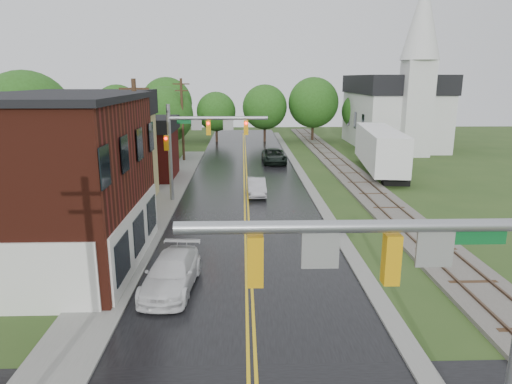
{
  "coord_description": "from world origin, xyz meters",
  "views": [
    {
      "loc": [
        -0.25,
        -6.46,
        9.03
      ],
      "look_at": [
        0.41,
        15.6,
        3.5
      ],
      "focal_mm": 32.0,
      "sensor_mm": 36.0,
      "label": 1
    }
  ],
  "objects_px": {
    "pickup_white": "(172,273)",
    "sedan_silver": "(257,187)",
    "tree_left_b": "(29,119)",
    "tree_left_e": "(166,116)",
    "traffic_signal_far": "(198,135)",
    "tree_left_c": "(107,124)",
    "church": "(397,103)",
    "utility_pole_c": "(182,119)",
    "suv_dark": "(274,156)",
    "traffic_signal_near": "(426,283)",
    "utility_pole_b": "(138,149)",
    "semi_trailer": "(380,148)"
  },
  "relations": [
    {
      "from": "pickup_white",
      "to": "sedan_silver",
      "type": "bearing_deg",
      "value": 80.3
    },
    {
      "from": "tree_left_b",
      "to": "tree_left_e",
      "type": "bearing_deg",
      "value": 57.26
    },
    {
      "from": "traffic_signal_far",
      "to": "tree_left_c",
      "type": "height_order",
      "value": "tree_left_c"
    },
    {
      "from": "church",
      "to": "utility_pole_c",
      "type": "height_order",
      "value": "church"
    },
    {
      "from": "tree_left_b",
      "to": "sedan_silver",
      "type": "bearing_deg",
      "value": -10.24
    },
    {
      "from": "utility_pole_c",
      "to": "tree_left_e",
      "type": "height_order",
      "value": "utility_pole_c"
    },
    {
      "from": "tree_left_c",
      "to": "pickup_white",
      "type": "bearing_deg",
      "value": -69.4
    },
    {
      "from": "sedan_silver",
      "to": "pickup_white",
      "type": "height_order",
      "value": "pickup_white"
    },
    {
      "from": "traffic_signal_far",
      "to": "tree_left_b",
      "type": "bearing_deg",
      "value": 161.19
    },
    {
      "from": "utility_pole_c",
      "to": "tree_left_c",
      "type": "xyz_separation_m",
      "value": [
        -7.05,
        -4.1,
        -0.21
      ]
    },
    {
      "from": "tree_left_e",
      "to": "sedan_silver",
      "type": "bearing_deg",
      "value": -60.87
    },
    {
      "from": "sedan_silver",
      "to": "utility_pole_c",
      "type": "bearing_deg",
      "value": 114.9
    },
    {
      "from": "tree_left_c",
      "to": "traffic_signal_far",
      "type": "bearing_deg",
      "value": -51.18
    },
    {
      "from": "tree_left_b",
      "to": "pickup_white",
      "type": "xyz_separation_m",
      "value": [
        14.45,
        -19.8,
        -4.98
      ]
    },
    {
      "from": "suv_dark",
      "to": "traffic_signal_far",
      "type": "bearing_deg",
      "value": -113.97
    },
    {
      "from": "traffic_signal_near",
      "to": "pickup_white",
      "type": "bearing_deg",
      "value": 124.23
    },
    {
      "from": "tree_left_c",
      "to": "sedan_silver",
      "type": "height_order",
      "value": "tree_left_c"
    },
    {
      "from": "utility_pole_b",
      "to": "tree_left_c",
      "type": "xyz_separation_m",
      "value": [
        -7.05,
        17.9,
        -0.21
      ]
    },
    {
      "from": "traffic_signal_near",
      "to": "traffic_signal_far",
      "type": "relative_size",
      "value": 1.0
    },
    {
      "from": "utility_pole_b",
      "to": "suv_dark",
      "type": "bearing_deg",
      "value": 64.03
    },
    {
      "from": "traffic_signal_far",
      "to": "sedan_silver",
      "type": "bearing_deg",
      "value": 19.49
    },
    {
      "from": "tree_left_c",
      "to": "suv_dark",
      "type": "relative_size",
      "value": 1.41
    },
    {
      "from": "sedan_silver",
      "to": "pickup_white",
      "type": "xyz_separation_m",
      "value": [
        -4.23,
        -16.42,
        0.07
      ]
    },
    {
      "from": "utility_pole_c",
      "to": "traffic_signal_far",
      "type": "bearing_deg",
      "value": -78.91
    },
    {
      "from": "church",
      "to": "suv_dark",
      "type": "height_order",
      "value": "church"
    },
    {
      "from": "utility_pole_c",
      "to": "church",
      "type": "bearing_deg",
      "value": 19.97
    },
    {
      "from": "sedan_silver",
      "to": "semi_trailer",
      "type": "bearing_deg",
      "value": 33.02
    },
    {
      "from": "tree_left_e",
      "to": "semi_trailer",
      "type": "relative_size",
      "value": 0.58
    },
    {
      "from": "suv_dark",
      "to": "traffic_signal_near",
      "type": "bearing_deg",
      "value": -90.31
    },
    {
      "from": "church",
      "to": "traffic_signal_far",
      "type": "height_order",
      "value": "church"
    },
    {
      "from": "traffic_signal_near",
      "to": "utility_pole_b",
      "type": "height_order",
      "value": "utility_pole_b"
    },
    {
      "from": "tree_left_c",
      "to": "pickup_white",
      "type": "xyz_separation_m",
      "value": [
        10.45,
        -27.8,
        -3.78
      ]
    },
    {
      "from": "tree_left_c",
      "to": "tree_left_e",
      "type": "distance_m",
      "value": 7.82
    },
    {
      "from": "traffic_signal_near",
      "to": "tree_left_b",
      "type": "xyz_separation_m",
      "value": [
        -21.32,
        29.9,
        0.75
      ]
    },
    {
      "from": "church",
      "to": "utility_pole_c",
      "type": "distance_m",
      "value": 28.54
    },
    {
      "from": "tree_left_c",
      "to": "semi_trailer",
      "type": "bearing_deg",
      "value": -6.43
    },
    {
      "from": "tree_left_e",
      "to": "semi_trailer",
      "type": "height_order",
      "value": "tree_left_e"
    },
    {
      "from": "sedan_silver",
      "to": "semi_trailer",
      "type": "xyz_separation_m",
      "value": [
        12.2,
        8.35,
        1.83
      ]
    },
    {
      "from": "utility_pole_c",
      "to": "sedan_silver",
      "type": "distance_m",
      "value": 17.73
    },
    {
      "from": "utility_pole_c",
      "to": "semi_trailer",
      "type": "xyz_separation_m",
      "value": [
        19.84,
        -7.13,
        -2.23
      ]
    },
    {
      "from": "pickup_white",
      "to": "suv_dark",
      "type": "bearing_deg",
      "value": 82.56
    },
    {
      "from": "traffic_signal_far",
      "to": "semi_trailer",
      "type": "relative_size",
      "value": 0.52
    },
    {
      "from": "suv_dark",
      "to": "semi_trailer",
      "type": "height_order",
      "value": "semi_trailer"
    },
    {
      "from": "traffic_signal_near",
      "to": "utility_pole_c",
      "type": "xyz_separation_m",
      "value": [
        -10.27,
        42.0,
        -0.25
      ]
    },
    {
      "from": "traffic_signal_far",
      "to": "semi_trailer",
      "type": "height_order",
      "value": "traffic_signal_far"
    },
    {
      "from": "traffic_signal_near",
      "to": "tree_left_c",
      "type": "bearing_deg",
      "value": 114.56
    },
    {
      "from": "utility_pole_b",
      "to": "tree_left_b",
      "type": "xyz_separation_m",
      "value": [
        -11.05,
        9.9,
        1.0
      ]
    },
    {
      "from": "tree_left_c",
      "to": "suv_dark",
      "type": "bearing_deg",
      "value": 8.57
    },
    {
      "from": "pickup_white",
      "to": "semi_trailer",
      "type": "height_order",
      "value": "semi_trailer"
    },
    {
      "from": "utility_pole_b",
      "to": "tree_left_e",
      "type": "bearing_deg",
      "value": 94.9
    }
  ]
}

